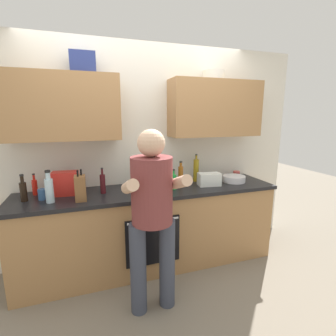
% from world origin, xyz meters
% --- Properties ---
extents(ground_plane, '(12.00, 12.00, 0.00)m').
position_xyz_m(ground_plane, '(0.00, 0.00, 0.00)').
color(ground_plane, '#756B5B').
extents(back_wall_unit, '(4.00, 0.38, 2.50)m').
position_xyz_m(back_wall_unit, '(-0.00, 0.28, 1.49)').
color(back_wall_unit, silver).
rests_on(back_wall_unit, ground).
extents(counter, '(2.84, 0.67, 0.90)m').
position_xyz_m(counter, '(-0.00, -0.00, 0.45)').
color(counter, '#A37547').
rests_on(counter, ground).
extents(person_standing, '(0.49, 0.45, 1.59)m').
position_xyz_m(person_standing, '(-0.16, -0.67, 0.94)').
color(person_standing, '#383D4C').
rests_on(person_standing, ground).
extents(bottle_soy, '(0.06, 0.06, 0.26)m').
position_xyz_m(bottle_soy, '(-1.23, 0.01, 1.00)').
color(bottle_soy, black).
rests_on(bottle_soy, counter).
extents(bottle_vinegar, '(0.08, 0.08, 0.29)m').
position_xyz_m(bottle_vinegar, '(-0.20, -0.18, 1.02)').
color(bottle_vinegar, brown).
rests_on(bottle_vinegar, counter).
extents(bottle_syrup, '(0.06, 0.06, 0.29)m').
position_xyz_m(bottle_syrup, '(0.35, -0.00, 1.03)').
color(bottle_syrup, '#8C4C14').
rests_on(bottle_syrup, counter).
extents(bottle_water, '(0.07, 0.07, 0.31)m').
position_xyz_m(bottle_water, '(-1.00, -0.11, 1.03)').
color(bottle_water, silver).
rests_on(bottle_water, counter).
extents(bottle_wine, '(0.06, 0.06, 0.27)m').
position_xyz_m(bottle_wine, '(-0.51, 0.03, 1.01)').
color(bottle_wine, '#471419').
rests_on(bottle_wine, counter).
extents(bottle_oil, '(0.07, 0.07, 0.34)m').
position_xyz_m(bottle_oil, '(0.61, 0.17, 1.04)').
color(bottle_oil, olive).
rests_on(bottle_oil, counter).
extents(bottle_soda, '(0.07, 0.07, 0.23)m').
position_xyz_m(bottle_soda, '(0.23, -0.07, 0.99)').
color(bottle_soda, '#198C33').
rests_on(bottle_soda, counter).
extents(bottle_hotsauce, '(0.05, 0.05, 0.22)m').
position_xyz_m(bottle_hotsauce, '(-1.17, 0.19, 0.99)').
color(bottle_hotsauce, red).
rests_on(bottle_hotsauce, counter).
extents(cup_tea, '(0.08, 0.08, 0.10)m').
position_xyz_m(cup_tea, '(-1.08, 0.01, 0.95)').
color(cup_tea, '#33598C').
rests_on(cup_tea, counter).
extents(cup_stoneware, '(0.08, 0.08, 0.09)m').
position_xyz_m(cup_stoneware, '(-0.10, -0.09, 0.94)').
color(cup_stoneware, slate).
rests_on(cup_stoneware, counter).
extents(cup_ceramic, '(0.09, 0.09, 0.08)m').
position_xyz_m(cup_ceramic, '(1.21, 0.19, 0.94)').
color(cup_ceramic, '#BF4C47').
rests_on(cup_ceramic, counter).
extents(mixing_bowl, '(0.28, 0.28, 0.07)m').
position_xyz_m(mixing_bowl, '(1.05, 0.00, 0.94)').
color(mixing_bowl, silver).
rests_on(mixing_bowl, counter).
extents(knife_block, '(0.10, 0.14, 0.30)m').
position_xyz_m(knife_block, '(-0.72, -0.13, 1.02)').
color(knife_block, brown).
rests_on(knife_block, counter).
extents(potted_herb, '(0.16, 0.16, 0.24)m').
position_xyz_m(potted_herb, '(-0.03, 0.15, 1.03)').
color(potted_herb, '#9E6647').
rests_on(potted_herb, counter).
extents(grocery_bag_produce, '(0.27, 0.17, 0.15)m').
position_xyz_m(grocery_bag_produce, '(0.68, -0.05, 0.97)').
color(grocery_bag_produce, silver).
rests_on(grocery_bag_produce, counter).
extents(grocery_bag_crisps, '(0.26, 0.17, 0.24)m').
position_xyz_m(grocery_bag_crisps, '(-0.87, 0.10, 1.02)').
color(grocery_bag_crisps, red).
rests_on(grocery_bag_crisps, counter).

